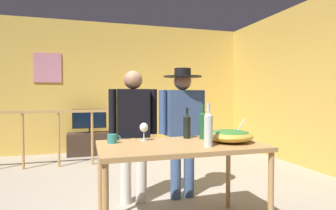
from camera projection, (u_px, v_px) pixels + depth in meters
ground_plane at (143, 200)px, 3.32m from camera, size 8.27×8.27×0.00m
back_wall at (115, 87)px, 6.32m from camera, size 6.11×0.10×2.88m
side_wall_right at (297, 85)px, 5.05m from camera, size 0.10×4.77×2.88m
framed_picture at (48, 68)px, 5.85m from camera, size 0.55×0.03×0.62m
stair_railing at (88, 128)px, 4.99m from camera, size 3.49×0.10×1.05m
tv_console at (90, 144)px, 5.87m from camera, size 0.90×0.40×0.47m
flat_screen_tv at (89, 119)px, 5.82m from camera, size 0.69×0.12×0.50m
serving_table at (180, 152)px, 2.54m from camera, size 1.48×0.83×0.81m
salad_bowl at (230, 135)px, 2.63m from camera, size 0.43×0.43×0.22m
wine_glass at (144, 128)px, 2.71m from camera, size 0.08×0.08×0.18m
wine_bottle_dark at (187, 125)px, 2.86m from camera, size 0.08×0.08×0.32m
wine_bottle_clear at (208, 128)px, 2.38m from camera, size 0.08×0.08×0.38m
wine_bottle_green at (203, 125)px, 2.81m from camera, size 0.06×0.06×0.36m
mug_teal at (112, 139)px, 2.57m from camera, size 0.12×0.09×0.08m
person_standing_left at (133, 126)px, 3.21m from camera, size 0.56×0.25×1.54m
person_standing_right at (182, 121)px, 3.38m from camera, size 0.60×0.46×1.58m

